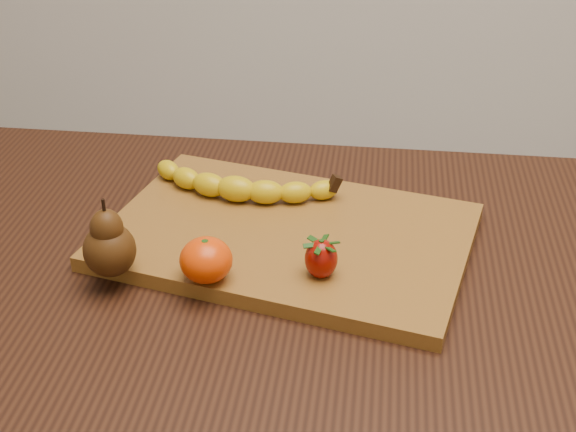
# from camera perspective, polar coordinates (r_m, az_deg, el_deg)

# --- Properties ---
(table) EXTENTS (1.00, 0.70, 0.76)m
(table) POSITION_cam_1_polar(r_m,az_deg,el_deg) (1.06, -5.16, -7.59)
(table) COLOR black
(table) RESTS_ON ground
(cutting_board) EXTENTS (0.50, 0.39, 0.02)m
(cutting_board) POSITION_cam_1_polar(r_m,az_deg,el_deg) (1.02, 0.00, -1.45)
(cutting_board) COLOR brown
(cutting_board) RESTS_ON table
(banana) EXTENTS (0.23, 0.09, 0.04)m
(banana) POSITION_cam_1_polar(r_m,az_deg,el_deg) (1.08, -3.71, 1.94)
(banana) COLOR #D8B60A
(banana) RESTS_ON cutting_board
(pear) EXTENTS (0.07, 0.07, 0.10)m
(pear) POSITION_cam_1_polar(r_m,az_deg,el_deg) (0.94, -12.69, -1.48)
(pear) COLOR #41230A
(pear) RESTS_ON cutting_board
(mandarin) EXTENTS (0.08, 0.08, 0.05)m
(mandarin) POSITION_cam_1_polar(r_m,az_deg,el_deg) (0.92, -5.85, -3.13)
(mandarin) COLOR #E63B02
(mandarin) RESTS_ON cutting_board
(strawberry) EXTENTS (0.05, 0.05, 0.05)m
(strawberry) POSITION_cam_1_polar(r_m,az_deg,el_deg) (0.92, 2.37, -2.96)
(strawberry) COLOR #880B03
(strawberry) RESTS_ON cutting_board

